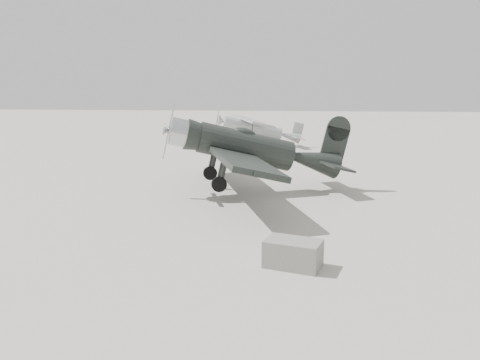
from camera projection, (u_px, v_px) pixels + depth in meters
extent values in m
plane|color=gray|center=(232.00, 233.00, 15.86)|extent=(160.00, 160.00, 0.00)
cylinder|color=black|center=(245.00, 148.00, 21.33)|extent=(4.57, 2.66, 1.39)
cone|color=black|center=(313.00, 145.00, 21.98)|extent=(2.85, 2.02, 1.29)
cylinder|color=#B6B9BB|center=(179.00, 150.00, 20.72)|extent=(1.23, 1.44, 1.23)
cone|color=#B6B9BB|center=(165.00, 150.00, 20.60)|extent=(0.50, 0.63, 0.55)
cube|color=#B6B9BB|center=(167.00, 150.00, 20.61)|extent=(0.11, 0.19, 2.58)
ellipsoid|color=black|center=(241.00, 135.00, 21.17)|extent=(1.24, 0.98, 0.46)
cube|color=black|center=(231.00, 156.00, 21.26)|extent=(5.63, 11.95, 0.22)
cube|color=black|center=(329.00, 144.00, 22.13)|extent=(2.32, 4.29, 0.10)
cube|color=black|center=(333.00, 126.00, 21.99)|extent=(1.16, 0.46, 1.78)
cylinder|color=black|center=(227.00, 192.00, 20.16)|extent=(0.69, 0.36, 0.67)
cylinder|color=black|center=(218.00, 180.00, 22.73)|extent=(0.69, 0.36, 0.67)
cylinder|color=#333333|center=(227.00, 177.00, 20.03)|extent=(0.14, 0.14, 1.39)
cylinder|color=#333333|center=(217.00, 166.00, 22.59)|extent=(0.14, 0.14, 1.39)
cylinder|color=black|center=(334.00, 153.00, 22.27)|extent=(0.23, 0.14, 0.22)
cylinder|color=#97999B|center=(253.00, 128.00, 37.22)|extent=(4.76, 2.26, 0.99)
cone|color=#97999B|center=(291.00, 127.00, 37.77)|extent=(1.81, 1.32, 0.90)
cone|color=#97999B|center=(220.00, 129.00, 36.77)|extent=(0.78, 1.05, 0.93)
cube|color=#97999B|center=(216.00, 129.00, 36.70)|extent=(0.08, 0.13, 1.98)
cube|color=#97999B|center=(248.00, 121.00, 37.05)|extent=(4.41, 9.97, 0.16)
cube|color=#97999B|center=(296.00, 127.00, 37.84)|extent=(1.63, 3.16, 0.07)
cube|color=#97999B|center=(297.00, 120.00, 37.74)|extent=(0.80, 0.30, 1.17)
cylinder|color=black|center=(246.00, 147.00, 36.41)|extent=(0.52, 0.26, 0.50)
cylinder|color=black|center=(242.00, 144.00, 38.32)|extent=(0.52, 0.26, 0.50)
cylinder|color=#333333|center=(246.00, 140.00, 36.31)|extent=(0.10, 0.10, 1.08)
cylinder|color=#333333|center=(242.00, 138.00, 38.22)|extent=(0.10, 0.10, 1.08)
cylinder|color=black|center=(298.00, 131.00, 37.94)|extent=(0.17, 0.11, 0.16)
cube|color=slate|center=(293.00, 253.00, 12.84)|extent=(1.71, 1.34, 0.75)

